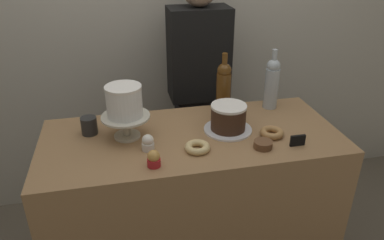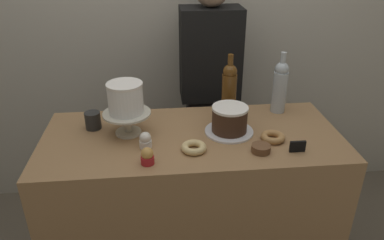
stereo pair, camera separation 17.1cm
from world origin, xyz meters
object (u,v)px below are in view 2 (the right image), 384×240
Objects in this scene: cupcake_caramel at (147,156)px; coffee_cup_ceramic at (93,120)px; wine_bottle_amber at (229,89)px; cookie_stack at (261,148)px; chocolate_round_cake at (230,119)px; wine_bottle_clear at (280,86)px; donut_maple at (273,137)px; barista_figure at (209,98)px; cupcake_vanilla at (145,140)px; price_sign_chalkboard at (298,147)px; donut_glazed at (194,147)px; white_layer_cake at (125,98)px; cake_stand_pedestal at (127,119)px.

coffee_cup_ceramic is (-0.27, 0.34, 0.01)m from cupcake_caramel.
wine_bottle_amber is at bearing 45.81° from cupcake_caramel.
chocolate_round_cake is at bearing 118.97° from cookie_stack.
donut_maple is (-0.12, -0.30, -0.13)m from wine_bottle_clear.
barista_figure reaches higher than coffee_cup_ceramic.
cupcake_vanilla is at bearing -38.79° from coffee_cup_ceramic.
donut_maple is 0.13m from price_sign_chalkboard.
cupcake_caramel is at bearing -147.40° from wine_bottle_clear.
donut_maple and donut_glazed have the same top height.
barista_figure is (-0.20, 0.69, -0.09)m from donut_maple.
wine_bottle_amber is 0.27m from wine_bottle_clear.
white_layer_cake is 0.22m from cupcake_vanilla.
donut_maple is 0.87m from coffee_cup_ceramic.
cupcake_caramel is at bearing -175.00° from cookie_stack.
donut_glazed and cookie_stack have the same top height.
wine_bottle_amber is at bearing 17.47° from cake_stand_pedestal.
coffee_cup_ceramic is (-0.69, -0.09, -0.10)m from wine_bottle_amber.
chocolate_round_cake is 0.25m from donut_glazed.
wine_bottle_clear is 0.46m from cookie_stack.
barista_figure is at bearing 37.00° from coffee_cup_ceramic.
cupcake_vanilla is 0.22m from donut_glazed.
cake_stand_pedestal is at bearing -167.68° from wine_bottle_clear.
coffee_cup_ceramic is (-0.65, 0.11, -0.03)m from chocolate_round_cake.
wine_bottle_amber is 0.42m from cookie_stack.
cake_stand_pedestal reaches higher than price_sign_chalkboard.
donut_maple is at bearing -13.52° from coffee_cup_ceramic.
cookie_stack is (0.29, -0.04, 0.00)m from donut_glazed.
cupcake_vanilla is at bearing 169.78° from cookie_stack.
wine_bottle_clear is 3.87× the size of cookie_stack.
cake_stand_pedestal is 0.69× the size of wine_bottle_amber.
cupcake_caramel is at bearing -177.53° from price_sign_chalkboard.
white_layer_cake is (0.00, -0.00, 0.11)m from cake_stand_pedestal.
cookie_stack is 0.99× the size of coffee_cup_ceramic.
chocolate_round_cake is 1.53× the size of donut_maple.
white_layer_cake is 1.47× the size of donut_maple.
donut_glazed is (0.30, -0.19, -0.06)m from cake_stand_pedestal.
donut_maple is (0.19, -0.09, -0.06)m from chocolate_round_cake.
cake_stand_pedestal is 2.00× the size of donut_maple.
wine_bottle_amber is at bearing 7.69° from coffee_cup_ceramic.
wine_bottle_amber is at bearing 119.70° from price_sign_chalkboard.
chocolate_round_cake is 0.45m from cupcake_caramel.
cake_stand_pedestal reaches higher than cupcake_vanilla.
wine_bottle_clear is 0.62m from donut_glazed.
price_sign_chalkboard is at bearing -37.77° from chocolate_round_cake.
cookie_stack is at bearing -21.21° from white_layer_cake.
white_layer_cake is at bearing 161.97° from price_sign_chalkboard.
barista_figure is (-0.11, 0.78, -0.09)m from cookie_stack.
white_layer_cake is 0.10× the size of barista_figure.
donut_maple and cookie_stack have the same top height.
cupcake_caramel is (-0.39, -0.23, -0.04)m from chocolate_round_cake.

